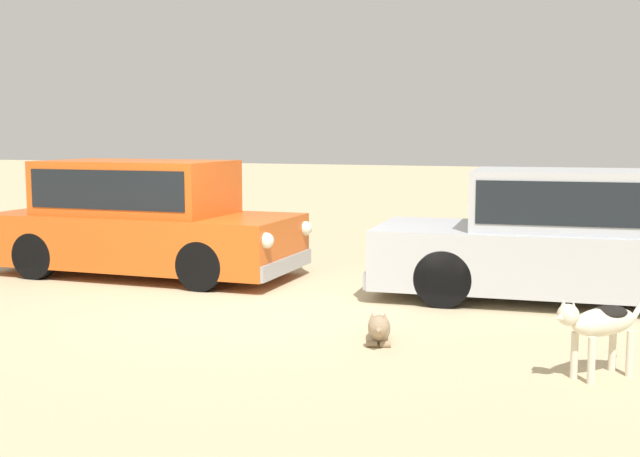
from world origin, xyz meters
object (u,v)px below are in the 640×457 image
object	(u,v)px
stray_dog_tan	(601,322)
parked_sedan_second	(563,237)
stray_dog_spotted	(379,328)
parked_sedan_nearest	(142,216)

from	to	relation	value
stray_dog_tan	parked_sedan_second	bearing A→B (deg)	-129.66
stray_dog_spotted	stray_dog_tan	size ratio (longest dim) A/B	1.15
stray_dog_spotted	parked_sedan_nearest	bearing A→B (deg)	-135.17
parked_sedan_nearest	stray_dog_tan	xyz separation A→B (m)	(6.09, -2.82, -0.36)
stray_dog_spotted	stray_dog_tan	world-z (taller)	stray_dog_tan
parked_sedan_nearest	parked_sedan_second	bearing A→B (deg)	1.53
stray_dog_spotted	stray_dog_tan	bearing A→B (deg)	62.25
stray_dog_spotted	stray_dog_tan	xyz separation A→B (m)	(1.97, -0.44, 0.32)
parked_sedan_second	stray_dog_spotted	world-z (taller)	parked_sedan_second
parked_sedan_nearest	stray_dog_tan	size ratio (longest dim) A/B	5.25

